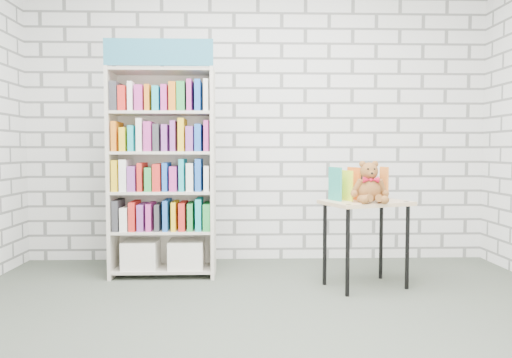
{
  "coord_description": "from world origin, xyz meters",
  "views": [
    {
      "loc": [
        -0.17,
        -2.92,
        1.08
      ],
      "look_at": [
        -0.05,
        0.95,
        0.86
      ],
      "focal_mm": 35.0,
      "sensor_mm": 36.0,
      "label": 1
    }
  ],
  "objects": [
    {
      "name": "table_books",
      "position": [
        0.78,
        1.05,
        0.82
      ],
      "size": [
        0.48,
        0.33,
        0.26
      ],
      "color": "teal",
      "rests_on": "display_table"
    },
    {
      "name": "room_shell",
      "position": [
        0.0,
        0.0,
        1.78
      ],
      "size": [
        4.52,
        4.02,
        2.81
      ],
      "color": "silver",
      "rests_on": "ground"
    },
    {
      "name": "teddy_bear",
      "position": [
        0.81,
        0.85,
        0.81
      ],
      "size": [
        0.3,
        0.27,
        0.32
      ],
      "color": "brown",
      "rests_on": "display_table"
    },
    {
      "name": "bookshelf",
      "position": [
        -0.83,
        1.36,
        0.9
      ],
      "size": [
        0.88,
        0.34,
        1.98
      ],
      "color": "beige",
      "rests_on": "ground"
    },
    {
      "name": "display_table",
      "position": [
        0.81,
        0.95,
        0.59
      ],
      "size": [
        0.75,
        0.63,
        0.68
      ],
      "color": "tan",
      "rests_on": "ground"
    },
    {
      "name": "ground",
      "position": [
        0.0,
        0.0,
        0.0
      ],
      "size": [
        4.5,
        4.5,
        0.0
      ],
      "primitive_type": "plane",
      "color": "#40473C",
      "rests_on": "ground"
    }
  ]
}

